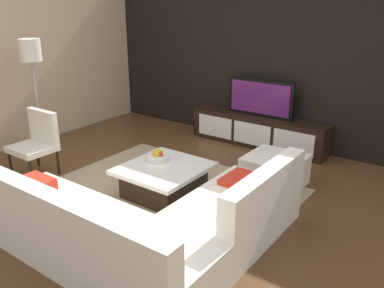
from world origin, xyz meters
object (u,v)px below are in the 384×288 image
(television, at_px, (260,98))
(fruit_bowl, at_px, (158,156))
(floor_lamp, at_px, (31,58))
(accent_chair_near, at_px, (37,139))
(sectional_couch, at_px, (146,225))
(media_console, at_px, (258,131))
(coffee_table, at_px, (164,180))
(ottoman, at_px, (275,171))

(television, xyz_separation_m, fruit_bowl, (-0.28, -2.19, -0.37))
(floor_lamp, bearing_deg, accent_chair_near, -36.68)
(accent_chair_near, height_order, floor_lamp, floor_lamp)
(sectional_couch, distance_m, fruit_bowl, 1.38)
(media_console, bearing_deg, floor_lamp, -138.33)
(television, xyz_separation_m, coffee_table, (-0.10, -2.30, -0.60))
(ottoman, bearing_deg, fruit_bowl, -141.13)
(accent_chair_near, relative_size, fruit_bowl, 3.11)
(coffee_table, bearing_deg, television, 87.51)
(floor_lamp, xyz_separation_m, ottoman, (3.46, 1.04, -1.27))
(media_console, relative_size, ottoman, 3.26)
(media_console, distance_m, fruit_bowl, 2.22)
(coffee_table, xyz_separation_m, ottoman, (0.98, 1.04, -0.00))
(accent_chair_near, bearing_deg, sectional_couch, -9.59)
(ottoman, relative_size, fruit_bowl, 2.50)
(sectional_couch, height_order, ottoman, sectional_couch)
(media_console, xyz_separation_m, floor_lamp, (-2.58, -2.30, 1.22))
(accent_chair_near, distance_m, ottoman, 3.22)
(media_console, relative_size, accent_chair_near, 2.62)
(television, bearing_deg, media_console, -90.00)
(sectional_couch, height_order, coffee_table, sectional_couch)
(accent_chair_near, height_order, fruit_bowl, accent_chair_near)
(sectional_couch, bearing_deg, media_console, 98.93)
(media_console, height_order, sectional_couch, sectional_couch)
(floor_lamp, relative_size, fruit_bowl, 6.24)
(coffee_table, relative_size, floor_lamp, 0.57)
(floor_lamp, xyz_separation_m, fruit_bowl, (2.30, 0.10, -1.04))
(coffee_table, bearing_deg, fruit_bowl, 150.61)
(accent_chair_near, bearing_deg, floor_lamp, 145.86)
(coffee_table, relative_size, accent_chair_near, 1.15)
(media_console, xyz_separation_m, fruit_bowl, (-0.28, -2.19, 0.18))
(sectional_couch, relative_size, accent_chair_near, 2.88)
(media_console, relative_size, fruit_bowl, 8.15)
(television, bearing_deg, fruit_bowl, -97.34)
(sectional_couch, bearing_deg, floor_lamp, 162.01)
(accent_chair_near, bearing_deg, ottoman, 30.87)
(television, relative_size, coffee_table, 1.12)
(coffee_table, height_order, accent_chair_near, accent_chair_near)
(media_console, height_order, accent_chair_near, accent_chair_near)
(coffee_table, height_order, ottoman, ottoman)
(floor_lamp, height_order, ottoman, floor_lamp)
(media_console, distance_m, sectional_couch, 3.34)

